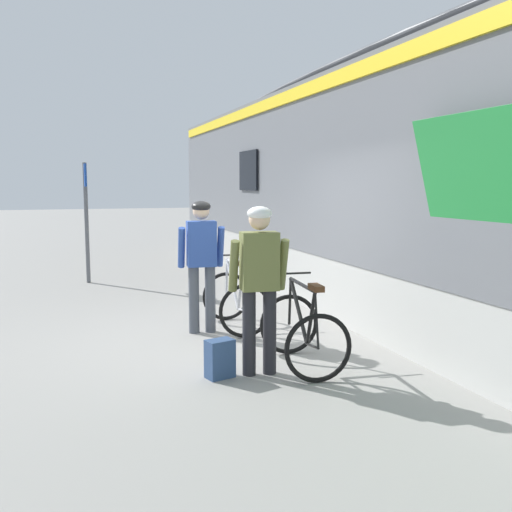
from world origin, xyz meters
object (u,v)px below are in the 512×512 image
Objects in this scene: train_car at (455,185)px; cyclist_near_in_blue at (202,255)px; bicycle_near_silver at (235,300)px; platform_sign_post at (86,202)px; backpack_on_platform at (220,359)px; bicycle_far_black at (303,331)px; cyclist_far_in_olive at (259,275)px.

train_car reaches higher than cyclist_near_in_blue.
platform_sign_post is at bearing 111.25° from bicycle_near_silver.
platform_sign_post is at bearing 83.02° from backpack_on_platform.
bicycle_near_silver is 0.96× the size of bicycle_far_black.
platform_sign_post is (-4.69, 5.27, -0.34)m from train_car.
train_car is 3.57m from cyclist_far_in_olive.
bicycle_near_silver is at bearing 165.32° from train_car.
cyclist_near_in_blue reaches higher than backpack_on_platform.
platform_sign_post is at bearing 107.06° from bicycle_far_black.
backpack_on_platform is (-3.68, -1.13, -1.77)m from train_car.
cyclist_near_in_blue and cyclist_far_in_olive have the same top height.
bicycle_near_silver is 4.98m from platform_sign_post.
bicycle_near_silver and bicycle_far_black have the same top height.
cyclist_near_in_blue reaches higher than bicycle_near_silver.
bicycle_far_black is (0.52, 0.06, -0.65)m from cyclist_far_in_olive.
cyclist_far_in_olive is 0.95m from backpack_on_platform.
train_car reaches higher than platform_sign_post.
train_car is at bearing -48.33° from platform_sign_post.
cyclist_far_in_olive reaches higher than bicycle_far_black.
bicycle_near_silver is 2.05m from backpack_on_platform.
platform_sign_post is (-1.01, 6.40, 1.42)m from backpack_on_platform.
platform_sign_post is (-1.75, 4.50, 1.22)m from bicycle_near_silver.
train_car is 11.82× the size of cyclist_near_in_blue.
platform_sign_post is (-1.27, 4.56, 0.57)m from cyclist_near_in_blue.
bicycle_far_black is (0.69, -1.81, -0.65)m from cyclist_near_in_blue.
bicycle_far_black is at bearing -72.94° from platform_sign_post.
cyclist_near_in_blue is at bearing -172.96° from bicycle_near_silver.
bicycle_near_silver is (0.32, 1.93, -0.65)m from cyclist_far_in_olive.
cyclist_far_in_olive is at bearing -160.46° from train_car.
platform_sign_post reaches higher than bicycle_near_silver.
cyclist_far_in_olive is (0.17, -1.87, 0.00)m from cyclist_near_in_blue.
cyclist_far_in_olive is 2.06m from bicycle_near_silver.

